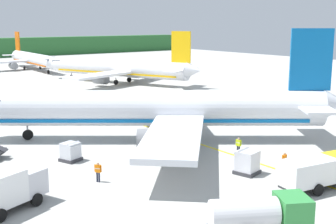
# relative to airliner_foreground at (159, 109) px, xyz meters

# --- Properties ---
(airliner_foreground) EXTENTS (35.51, 30.35, 11.90)m
(airliner_foreground) POSITION_rel_airliner_foreground_xyz_m (0.00, 0.00, 0.00)
(airliner_foreground) COLOR silver
(airliner_foreground) RESTS_ON ground
(airliner_mid_apron) EXTENTS (30.20, 35.85, 10.84)m
(airliner_mid_apron) POSITION_rel_airliner_foreground_xyz_m (19.96, 42.58, -0.30)
(airliner_mid_apron) COLOR white
(airliner_mid_apron) RESTS_ON ground
(airliner_far_taxiway) EXTENTS (28.60, 34.40, 9.82)m
(airliner_far_taxiway) POSITION_rel_airliner_foreground_xyz_m (15.17, 79.77, -0.59)
(airliner_far_taxiway) COLOR silver
(airliner_far_taxiway) RESTS_ON ground
(service_truck_baggage) EXTENTS (6.45, 3.14, 2.43)m
(service_truck_baggage) POSITION_rel_airliner_foreground_xyz_m (1.15, -19.07, -1.97)
(service_truck_baggage) COLOR yellow
(service_truck_baggage) RESTS_ON ground
(service_truck_pushback) EXTENTS (6.16, 4.59, 2.40)m
(service_truck_pushback) POSITION_rel_airliner_foreground_xyz_m (-8.09, -21.83, -1.99)
(service_truck_pushback) COLOR #338C3F
(service_truck_pushback) RESTS_ON ground
(cargo_container_near) EXTENTS (2.08, 2.08, 1.83)m
(cargo_container_near) POSITION_rel_airliner_foreground_xyz_m (-10.94, -1.36, -2.53)
(cargo_container_near) COLOR #333338
(cargo_container_near) RESTS_ON ground
(cargo_container_mid) EXTENTS (2.14, 2.14, 2.11)m
(cargo_container_mid) POSITION_rel_airliner_foreground_xyz_m (-0.54, -13.44, -2.39)
(cargo_container_mid) COLOR #333338
(cargo_container_mid) RESTS_ON ground
(crew_marshaller) EXTENTS (0.34, 0.61, 1.61)m
(crew_marshaller) POSITION_rel_airliner_foreground_xyz_m (3.06, -8.89, -2.44)
(crew_marshaller) COLOR #191E33
(crew_marshaller) RESTS_ON ground
(crew_loader_left) EXTENTS (0.63, 0.29, 1.67)m
(crew_loader_left) POSITION_rel_airliner_foreground_xyz_m (2.51, -14.87, -2.41)
(crew_loader_left) COLOR #191E33
(crew_loader_left) RESTS_ON ground
(crew_loader_right) EXTENTS (0.49, 0.47, 1.77)m
(crew_loader_right) POSITION_rel_airliner_foreground_xyz_m (-2.92, -5.43, -2.34)
(crew_loader_right) COLOR #191E33
(crew_loader_right) RESTS_ON ground
(crew_supervisor) EXTENTS (0.45, 0.53, 1.64)m
(crew_supervisor) POSITION_rel_airliner_foreground_xyz_m (-11.54, -7.84, -2.42)
(crew_supervisor) COLOR #191E33
(crew_supervisor) RESTS_ON ground
(apron_guide_line) EXTENTS (0.30, 60.00, 0.01)m
(apron_guide_line) POSITION_rel_airliner_foreground_xyz_m (2.38, -4.66, -3.39)
(apron_guide_line) COLOR yellow
(apron_guide_line) RESTS_ON ground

